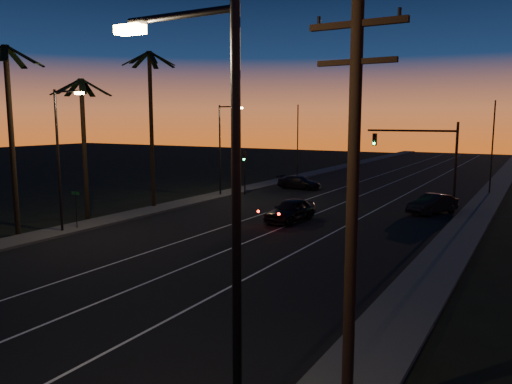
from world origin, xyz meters
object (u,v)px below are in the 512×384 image
Objects in this scene: signal_mast at (425,150)px; cross_car at (299,182)px; lead_car at (290,210)px; utility_pole at (352,201)px; right_car at (432,204)px.

signal_mast is 1.53× the size of cross_car.
signal_mast is 1.31× the size of lead_car.
utility_pole is 1.41× the size of signal_mast.
lead_car is 11.53m from right_car.
utility_pole reaches higher than right_car.
utility_pole is 29.21m from right_car.
right_car reaches higher than cross_car.
right_car is at bearing -52.09° from signal_mast.
lead_car is 17.04m from cross_car.
right_car is at bearing 45.14° from lead_car.
cross_car is at bearing 153.05° from right_car.
lead_car is at bearing 119.43° from utility_pole.
utility_pole is 1.84× the size of lead_car.
right_car is at bearing -26.95° from cross_car.
signal_mast is 12.51m from lead_car.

